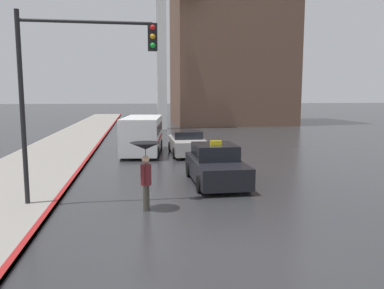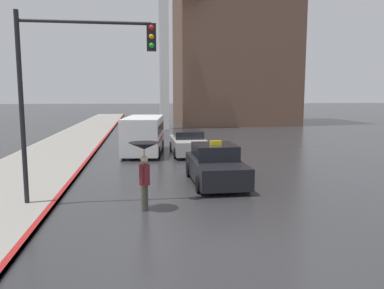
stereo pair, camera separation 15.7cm
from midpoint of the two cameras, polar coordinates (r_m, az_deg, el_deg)
ground_plane at (r=8.44m, az=5.04°, el=-16.23°), size 300.00×300.00×0.00m
taxi at (r=14.58m, az=3.29°, el=-3.20°), size 1.91×4.28×1.66m
sedan_red at (r=21.56m, az=-0.96°, el=0.18°), size 1.91×4.31×1.36m
ambulance_van at (r=22.02m, az=-7.74°, el=1.71°), size 2.64×5.63×2.14m
pedestrian_with_umbrella at (r=11.05m, az=-7.48°, el=-2.14°), size 0.91×0.91×2.03m
traffic_light at (r=11.85m, az=-17.55°, el=10.49°), size 4.07×0.38×5.83m
monument_cross at (r=38.62m, az=-4.84°, el=18.23°), size 8.22×0.90×18.69m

